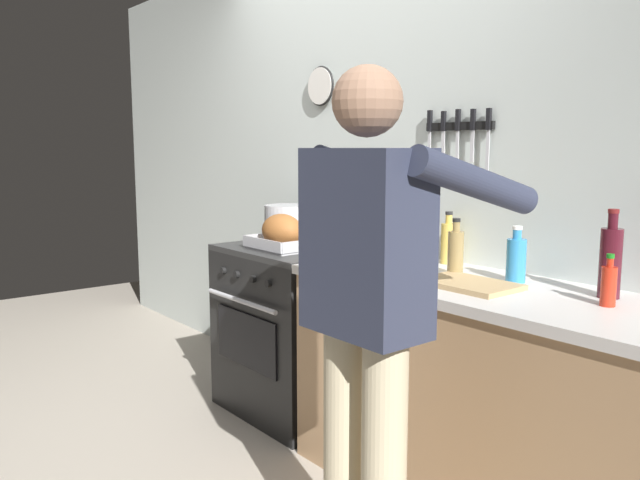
% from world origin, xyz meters
% --- Properties ---
extents(wall_back, '(6.00, 0.13, 2.60)m').
position_xyz_m(wall_back, '(-0.00, 1.35, 1.30)').
color(wall_back, silver).
rests_on(wall_back, ground).
extents(counter_block, '(2.03, 0.65, 0.90)m').
position_xyz_m(counter_block, '(1.21, 0.99, 0.46)').
color(counter_block, tan).
rests_on(counter_block, ground).
extents(stove, '(0.76, 0.67, 0.90)m').
position_xyz_m(stove, '(-0.22, 0.99, 0.45)').
color(stove, black).
rests_on(stove, ground).
extents(person_cook, '(0.51, 0.63, 1.66)m').
position_xyz_m(person_cook, '(1.07, 0.31, 0.95)').
color(person_cook, '#C6B793').
rests_on(person_cook, ground).
extents(roasting_pan, '(0.35, 0.26, 0.18)m').
position_xyz_m(roasting_pan, '(-0.20, 0.89, 0.98)').
color(roasting_pan, '#B7B7BC').
rests_on(roasting_pan, stove).
extents(stock_pot, '(0.25, 0.25, 0.20)m').
position_xyz_m(stock_pot, '(-0.44, 1.09, 1.00)').
color(stock_pot, '#B7B7BC').
rests_on(stock_pot, stove).
extents(cutting_board, '(0.36, 0.24, 0.02)m').
position_xyz_m(cutting_board, '(0.97, 0.91, 0.91)').
color(cutting_board, tan).
rests_on(cutting_board, counter_block).
extents(bottle_soy_sauce, '(0.05, 0.05, 0.21)m').
position_xyz_m(bottle_soy_sauce, '(0.43, 1.24, 0.98)').
color(bottle_soy_sauce, black).
rests_on(bottle_soy_sauce, counter_block).
extents(bottle_wine_red, '(0.07, 0.07, 0.31)m').
position_xyz_m(bottle_wine_red, '(1.40, 1.15, 1.03)').
color(bottle_wine_red, '#47141E').
rests_on(bottle_wine_red, counter_block).
extents(bottle_dish_soap, '(0.08, 0.08, 0.22)m').
position_xyz_m(bottle_dish_soap, '(1.04, 1.12, 0.99)').
color(bottle_dish_soap, '#338CCC').
rests_on(bottle_dish_soap, counter_block).
extents(bottle_hot_sauce, '(0.05, 0.05, 0.18)m').
position_xyz_m(bottle_hot_sauce, '(1.45, 1.03, 0.97)').
color(bottle_hot_sauce, red).
rests_on(bottle_hot_sauce, counter_block).
extents(bottle_cooking_oil, '(0.07, 0.07, 0.24)m').
position_xyz_m(bottle_cooking_oil, '(0.61, 1.24, 1.00)').
color(bottle_cooking_oil, gold).
rests_on(bottle_cooking_oil, counter_block).
extents(bottle_vinegar, '(0.07, 0.07, 0.24)m').
position_xyz_m(bottle_vinegar, '(0.81, 1.04, 1.00)').
color(bottle_vinegar, '#997F4C').
rests_on(bottle_vinegar, counter_block).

